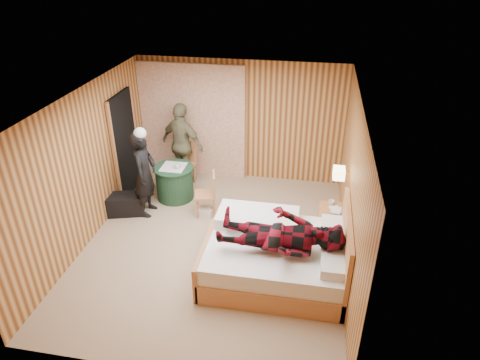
% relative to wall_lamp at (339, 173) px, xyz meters
% --- Properties ---
extents(floor, '(4.20, 5.00, 0.01)m').
position_rel_wall_lamp_xyz_m(floor, '(-1.92, -0.45, -1.30)').
color(floor, tan).
rests_on(floor, ground).
extents(ceiling, '(4.20, 5.00, 0.01)m').
position_rel_wall_lamp_xyz_m(ceiling, '(-1.92, -0.45, 1.20)').
color(ceiling, silver).
rests_on(ceiling, wall_back).
extents(wall_back, '(4.20, 0.02, 2.50)m').
position_rel_wall_lamp_xyz_m(wall_back, '(-1.92, 2.05, -0.05)').
color(wall_back, tan).
rests_on(wall_back, floor).
extents(wall_left, '(0.02, 5.00, 2.50)m').
position_rel_wall_lamp_xyz_m(wall_left, '(-4.02, -0.45, -0.05)').
color(wall_left, tan).
rests_on(wall_left, floor).
extents(wall_right, '(0.02, 5.00, 2.50)m').
position_rel_wall_lamp_xyz_m(wall_right, '(0.18, -0.45, -0.05)').
color(wall_right, tan).
rests_on(wall_right, floor).
extents(curtain, '(2.20, 0.08, 2.40)m').
position_rel_wall_lamp_xyz_m(curtain, '(-2.92, 1.98, -0.10)').
color(curtain, beige).
rests_on(curtain, floor).
extents(doorway, '(0.06, 0.90, 2.05)m').
position_rel_wall_lamp_xyz_m(doorway, '(-3.98, 0.95, -0.28)').
color(doorway, black).
rests_on(doorway, floor).
extents(wall_lamp, '(0.26, 0.24, 0.16)m').
position_rel_wall_lamp_xyz_m(wall_lamp, '(0.00, 0.00, 0.00)').
color(wall_lamp, gold).
rests_on(wall_lamp, wall_right).
extents(bed, '(2.12, 1.67, 1.15)m').
position_rel_wall_lamp_xyz_m(bed, '(-0.80, -0.96, -0.97)').
color(bed, tan).
rests_on(bed, floor).
extents(nightstand, '(0.39, 0.53, 0.52)m').
position_rel_wall_lamp_xyz_m(nightstand, '(-0.04, 0.18, -1.03)').
color(nightstand, tan).
rests_on(nightstand, floor).
extents(round_table, '(0.77, 0.77, 0.68)m').
position_rel_wall_lamp_xyz_m(round_table, '(-3.03, 0.90, -0.96)').
color(round_table, '#1F432E').
rests_on(round_table, floor).
extents(chair_far, '(0.53, 0.53, 0.93)m').
position_rel_wall_lamp_xyz_m(chair_far, '(-3.00, 1.51, -0.76)').
color(chair_far, tan).
rests_on(chair_far, floor).
extents(chair_near, '(0.46, 0.46, 0.83)m').
position_rel_wall_lamp_xyz_m(chair_near, '(-2.23, 0.46, -0.82)').
color(chair_near, tan).
rests_on(chair_near, floor).
extents(duffel_bag, '(0.75, 0.54, 0.38)m').
position_rel_wall_lamp_xyz_m(duffel_bag, '(-3.77, 0.19, -1.11)').
color(duffel_bag, black).
rests_on(duffel_bag, floor).
extents(sneaker_left, '(0.27, 0.14, 0.12)m').
position_rel_wall_lamp_xyz_m(sneaker_left, '(-2.36, 0.47, -1.24)').
color(sneaker_left, silver).
rests_on(sneaker_left, floor).
extents(sneaker_right, '(0.30, 0.14, 0.13)m').
position_rel_wall_lamp_xyz_m(sneaker_right, '(-2.31, 0.36, -1.23)').
color(sneaker_right, silver).
rests_on(sneaker_right, floor).
extents(woman_standing, '(0.39, 0.59, 1.62)m').
position_rel_wall_lamp_xyz_m(woman_standing, '(-3.35, 0.30, -0.49)').
color(woman_standing, black).
rests_on(woman_standing, floor).
extents(man_at_table, '(1.09, 0.78, 1.72)m').
position_rel_wall_lamp_xyz_m(man_at_table, '(-3.03, 1.54, -0.44)').
color(man_at_table, '#736E4D').
rests_on(man_at_table, floor).
extents(man_on_bed, '(0.86, 0.67, 1.77)m').
position_rel_wall_lamp_xyz_m(man_on_bed, '(-0.77, -1.19, -0.30)').
color(man_on_bed, maroon).
rests_on(man_on_bed, bed).
extents(book_lower, '(0.24, 0.27, 0.02)m').
position_rel_wall_lamp_xyz_m(book_lower, '(-0.04, 0.13, -0.77)').
color(book_lower, silver).
rests_on(book_lower, nightstand).
extents(book_upper, '(0.20, 0.25, 0.02)m').
position_rel_wall_lamp_xyz_m(book_upper, '(-0.04, 0.13, -0.75)').
color(book_upper, silver).
rests_on(book_upper, nightstand).
extents(cup_nightstand, '(0.13, 0.13, 0.09)m').
position_rel_wall_lamp_xyz_m(cup_nightstand, '(-0.04, 0.31, -0.74)').
color(cup_nightstand, silver).
rests_on(cup_nightstand, nightstand).
extents(cup_table, '(0.15, 0.15, 0.10)m').
position_rel_wall_lamp_xyz_m(cup_table, '(-2.93, 0.85, -0.57)').
color(cup_table, silver).
rests_on(cup_table, round_table).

